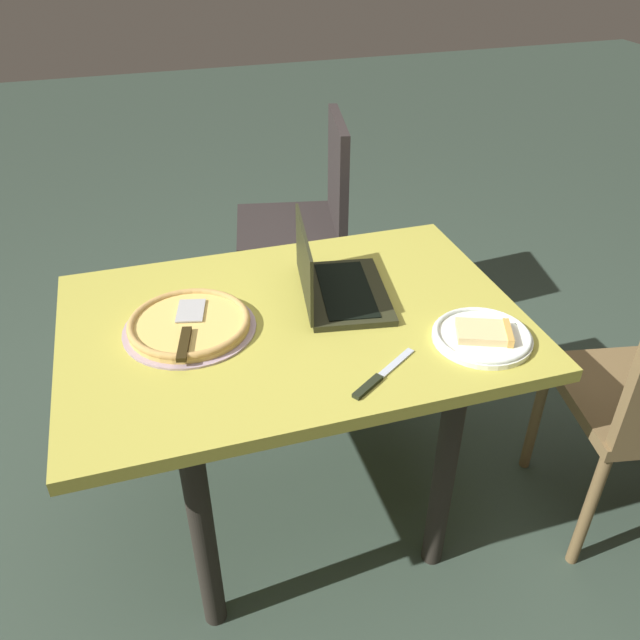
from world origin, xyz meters
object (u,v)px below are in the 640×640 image
object	(u,v)px
pizza_tray	(189,324)
table_knife	(379,378)
laptop	(333,283)
chair_far	(308,213)
dining_table	(294,347)
pizza_plate	(483,336)

from	to	relation	value
pizza_tray	table_knife	world-z (taller)	pizza_tray
laptop	chair_far	xyz separation A→B (m)	(0.20, 0.93, -0.23)
dining_table	chair_far	xyz separation A→B (m)	(0.33, 1.01, -0.09)
pizza_plate	table_knife	world-z (taller)	pizza_plate
pizza_plate	table_knife	distance (m)	0.32
dining_table	chair_far	bearing A→B (deg)	71.77
pizza_tray	table_knife	distance (m)	0.51
table_knife	chair_far	distance (m)	1.34
laptop	pizza_plate	distance (m)	0.43
table_knife	dining_table	bearing A→B (deg)	112.52
pizza_plate	table_knife	xyz separation A→B (m)	(-0.31, -0.07, -0.01)
dining_table	pizza_tray	world-z (taller)	pizza_tray
pizza_plate	chair_far	distance (m)	1.26
dining_table	pizza_plate	xyz separation A→B (m)	(0.43, -0.23, 0.11)
pizza_plate	dining_table	bearing A→B (deg)	151.63
laptop	chair_far	size ratio (longest dim) A/B	0.40
pizza_plate	chair_far	world-z (taller)	chair_far
dining_table	chair_far	size ratio (longest dim) A/B	1.31
chair_far	table_knife	bearing A→B (deg)	-98.96
laptop	table_knife	size ratio (longest dim) A/B	1.83
dining_table	laptop	world-z (taller)	laptop
laptop	table_knife	world-z (taller)	laptop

